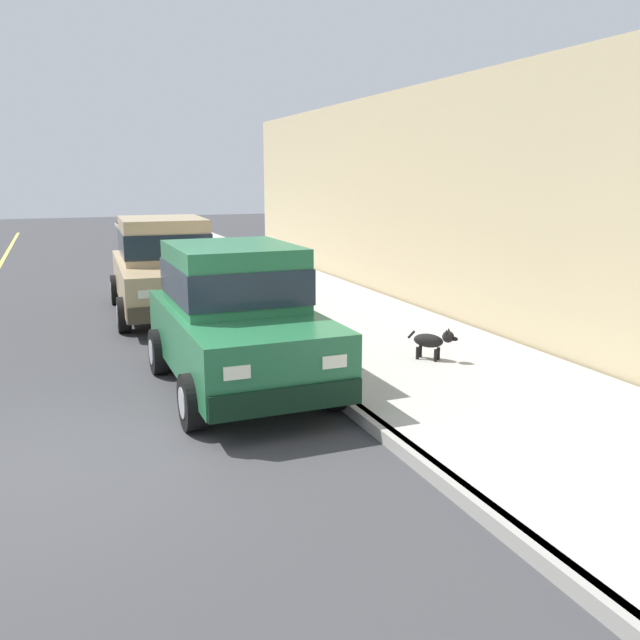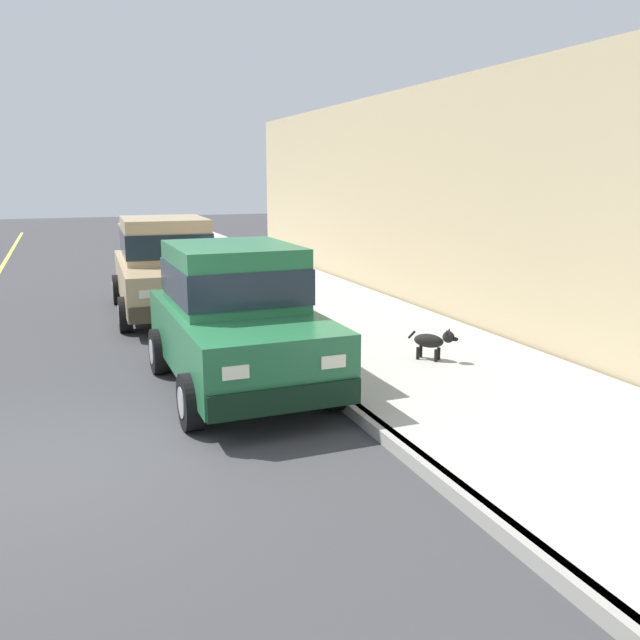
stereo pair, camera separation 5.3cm
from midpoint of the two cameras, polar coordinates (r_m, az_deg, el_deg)
ground_plane at (r=7.13m, az=-21.04°, el=-11.29°), size 80.00×80.00×0.00m
curb at (r=7.73m, az=3.56°, el=-8.03°), size 0.16×64.00×0.14m
sidewalk at (r=8.60m, az=14.60°, el=-6.28°), size 3.60×64.00×0.14m
car_green_hatchback at (r=8.68m, az=-6.97°, el=0.40°), size 1.99×3.82×1.88m
car_tan_sedan at (r=13.71m, az=-12.94°, el=4.60°), size 2.16×4.66×1.92m
dog_black at (r=9.68m, az=9.81°, el=-1.75°), size 0.53×0.61×0.49m
fire_hydrant at (r=11.85m, az=-3.57°, el=1.23°), size 0.34×0.24×0.72m
building_facade at (r=14.13m, az=8.47°, el=10.08°), size 0.50×20.00×4.46m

